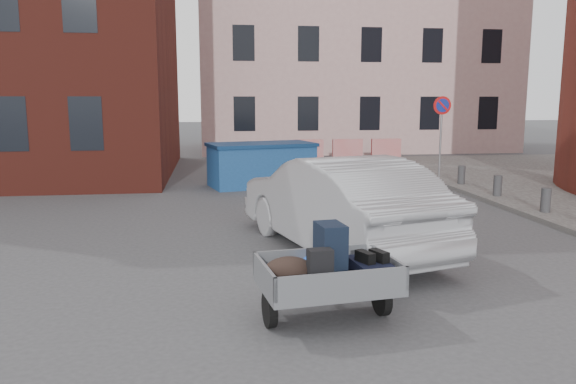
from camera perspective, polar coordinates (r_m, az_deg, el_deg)
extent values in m
plane|color=#38383A|center=(8.86, 2.72, -8.16)|extent=(120.00, 120.00, 0.00)
cube|color=#C19694|center=(31.53, 6.44, 17.24)|extent=(16.00, 8.00, 14.00)
cylinder|color=gray|center=(19.38, 15.25, 5.37)|extent=(0.07, 0.07, 2.60)
cylinder|color=red|center=(19.32, 15.40, 8.48)|extent=(0.60, 0.03, 0.60)
cylinder|color=navy|center=(19.30, 15.43, 8.47)|extent=(0.44, 0.03, 0.44)
cylinder|color=#3A3A3D|center=(14.11, 24.71, -0.75)|extent=(0.22, 0.22, 0.55)
cylinder|color=#3A3A3D|center=(15.99, 20.52, 0.62)|extent=(0.22, 0.22, 0.55)
cylinder|color=#3A3A3D|center=(17.93, 17.21, 1.69)|extent=(0.22, 0.22, 0.55)
cube|color=red|center=(23.75, 2.08, 4.15)|extent=(1.30, 0.18, 1.00)
cube|color=red|center=(24.10, 6.08, 4.18)|extent=(1.30, 0.18, 1.00)
cube|color=red|center=(24.56, 9.94, 4.19)|extent=(1.30, 0.18, 1.00)
cylinder|color=black|center=(6.78, -1.89, -11.81)|extent=(0.16, 0.45, 0.44)
cylinder|color=black|center=(7.23, 9.48, -10.57)|extent=(0.16, 0.45, 0.44)
cube|color=slate|center=(6.89, 4.02, -9.36)|extent=(1.73, 1.30, 0.08)
cube|color=slate|center=(6.63, -2.42, -8.47)|extent=(0.18, 1.10, 0.28)
cube|color=slate|center=(7.12, 10.02, -7.33)|extent=(0.18, 1.10, 0.28)
cube|color=slate|center=(7.31, 2.65, -6.74)|extent=(1.59, 0.25, 0.28)
cube|color=slate|center=(6.36, 5.63, -9.28)|extent=(1.59, 0.25, 0.28)
cube|color=slate|center=(7.72, 1.79, -7.72)|extent=(0.17, 0.70, 0.06)
cube|color=black|center=(6.83, 4.31, -6.09)|extent=(0.36, 0.49, 0.70)
cube|color=black|center=(6.92, 8.25, -7.90)|extent=(0.47, 0.65, 0.25)
ellipsoid|color=black|center=(6.63, 0.06, -8.08)|extent=(0.64, 0.44, 0.36)
cube|color=black|center=(6.52, 3.27, -7.85)|extent=(0.30, 0.22, 0.48)
ellipsoid|color=blue|center=(7.14, 2.71, -7.31)|extent=(0.40, 0.34, 0.24)
cube|color=black|center=(6.80, 7.84, -6.55)|extent=(0.20, 0.29, 0.13)
cube|color=black|center=(6.87, 9.23, -6.42)|extent=(0.20, 0.29, 0.13)
cube|color=navy|center=(17.46, -2.72, 2.64)|extent=(3.37, 2.23, 1.24)
cube|color=navy|center=(17.40, -2.74, 4.84)|extent=(3.50, 2.36, 0.10)
imported|color=#9A9CA1|center=(10.01, 5.10, -1.15)|extent=(3.09, 5.43, 1.69)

